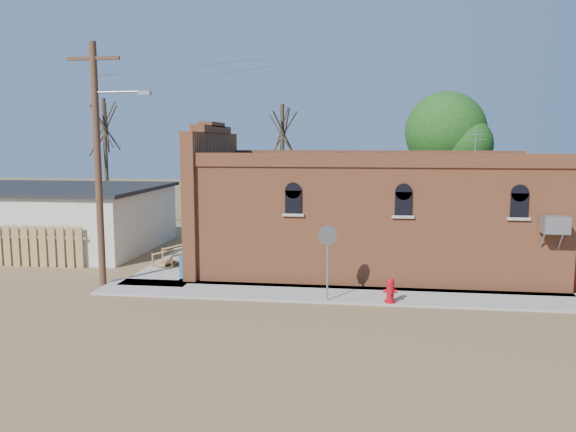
# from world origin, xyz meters

# --- Properties ---
(ground) EXTENTS (120.00, 120.00, 0.00)m
(ground) POSITION_xyz_m (0.00, 0.00, 0.00)
(ground) COLOR brown
(ground) RESTS_ON ground
(sidewalk_south) EXTENTS (19.00, 2.20, 0.08)m
(sidewalk_south) POSITION_xyz_m (1.50, 0.90, 0.04)
(sidewalk_south) COLOR #9E9991
(sidewalk_south) RESTS_ON ground
(sidewalk_west) EXTENTS (2.60, 10.00, 0.08)m
(sidewalk_west) POSITION_xyz_m (-6.30, 6.00, 0.04)
(sidewalk_west) COLOR #9E9991
(sidewalk_west) RESTS_ON ground
(brick_bar) EXTENTS (16.40, 7.97, 6.30)m
(brick_bar) POSITION_xyz_m (1.64, 5.49, 2.34)
(brick_bar) COLOR #B86138
(brick_bar) RESTS_ON ground
(wood_fence) EXTENTS (5.20, 0.10, 1.80)m
(wood_fence) POSITION_xyz_m (-12.80, 3.80, 0.90)
(wood_fence) COLOR #9D7C47
(wood_fence) RESTS_ON ground
(utility_pole) EXTENTS (3.12, 0.26, 9.00)m
(utility_pole) POSITION_xyz_m (-8.14, 1.20, 4.77)
(utility_pole) COLOR #4A2D1D
(utility_pole) RESTS_ON ground
(tree_bare_near) EXTENTS (2.80, 2.80, 7.65)m
(tree_bare_near) POSITION_xyz_m (-3.00, 13.00, 5.96)
(tree_bare_near) COLOR #473928
(tree_bare_near) RESTS_ON ground
(tree_bare_far) EXTENTS (2.80, 2.80, 8.16)m
(tree_bare_far) POSITION_xyz_m (-14.00, 14.00, 6.36)
(tree_bare_far) COLOR #473928
(tree_bare_far) RESTS_ON ground
(tree_leafy) EXTENTS (4.40, 4.40, 8.15)m
(tree_leafy) POSITION_xyz_m (6.00, 13.50, 5.93)
(tree_leafy) COLOR #473928
(tree_leafy) RESTS_ON ground
(fire_hydrant) EXTENTS (0.46, 0.42, 0.83)m
(fire_hydrant) POSITION_xyz_m (2.51, -0.00, 0.49)
(fire_hydrant) COLOR #AE0916
(fire_hydrant) RESTS_ON sidewalk_south
(stop_sign) EXTENTS (0.64, 0.38, 2.59)m
(stop_sign) POSITION_xyz_m (0.41, 0.00, 2.07)
(stop_sign) COLOR #949499
(stop_sign) RESTS_ON sidewalk_south
(trash_barrel) EXTENTS (0.76, 0.76, 0.90)m
(trash_barrel) POSITION_xyz_m (-5.30, 2.46, 0.53)
(trash_barrel) COLOR #1C578E
(trash_barrel) RESTS_ON sidewalk_west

